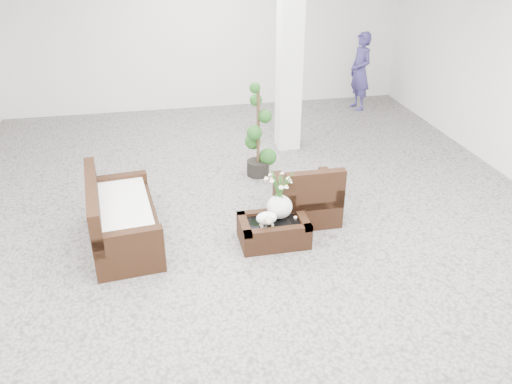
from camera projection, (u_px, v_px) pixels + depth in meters
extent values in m
plane|color=gray|center=(255.00, 228.00, 7.22)|extent=(11.00, 11.00, 0.00)
cube|color=white|center=(290.00, 54.00, 9.05)|extent=(0.40, 0.40, 3.50)
cube|color=#331C0F|center=(274.00, 232.00, 6.84)|extent=(0.90, 0.60, 0.31)
ellipsoid|color=white|center=(267.00, 219.00, 6.61)|extent=(0.28, 0.23, 0.21)
cylinder|color=white|center=(295.00, 217.00, 6.83)|extent=(0.04, 0.04, 0.03)
cube|color=#331C0F|center=(307.00, 190.00, 7.28)|extent=(0.83, 0.80, 0.88)
cube|color=#331C0F|center=(123.00, 211.00, 6.71)|extent=(1.00, 1.79, 0.91)
imported|color=navy|center=(360.00, 71.00, 11.46)|extent=(0.50, 0.68, 1.72)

